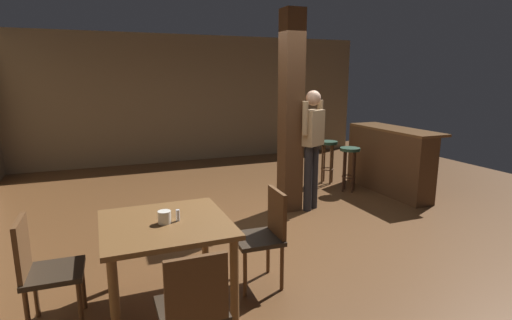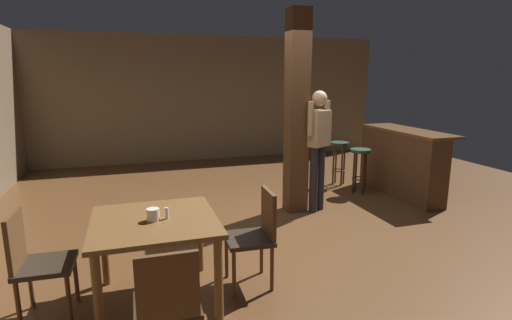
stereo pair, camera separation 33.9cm
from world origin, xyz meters
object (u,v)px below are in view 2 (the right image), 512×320
Objects in this scene: chair_east at (256,232)px; chair_west at (34,260)px; chair_south at (168,304)px; bar_stool_near at (360,161)px; standing_person at (318,142)px; salt_shaker at (167,213)px; napkin_cup at (153,215)px; dining_table at (155,232)px; bar_counter at (401,162)px; bar_stool_mid at (339,153)px.

chair_west is at bearing -179.84° from chair_east.
bar_stool_near is (3.41, 3.23, 0.05)m from chair_south.
salt_shaker is at bearing -142.13° from standing_person.
chair_east is 1.19× the size of bar_stool_near.
napkin_cup is (0.92, -0.06, 0.29)m from chair_west.
napkin_cup reaches higher than dining_table.
chair_east is 0.52× the size of standing_person.
chair_east reaches higher than napkin_cup.
napkin_cup is 0.06× the size of standing_person.
chair_east reaches higher than dining_table.
chair_east is at bearing -147.09° from bar_counter.
bar_stool_mid is (3.37, 2.93, -0.23)m from napkin_cup.
chair_east and chair_west have the same top height.
salt_shaker is 4.06m from bar_stool_near.
dining_table is 0.94m from chair_west.
standing_person is 1.73m from bar_counter.
chair_south is 1.15× the size of bar_stool_mid.
chair_east is 2.30m from standing_person.
bar_counter is (3.10, 2.01, 0.04)m from chair_east.
standing_person reaches higher than bar_stool_near.
napkin_cup is 4.47m from bar_stool_mid.
chair_east is 0.96m from napkin_cup.
chair_east is 0.86m from salt_shaker.
chair_west reaches higher than bar_stool_mid.
salt_shaker is 0.06× the size of standing_person.
bar_stool_mid is (-0.06, 0.59, 0.02)m from bar_stool_near.
napkin_cup is at bearing -152.76° from bar_counter.
chair_east is 1.00× the size of chair_south.
chair_west is 1.07m from salt_shaker.
bar_counter is at bearing 36.52° from chair_south.
chair_east is 0.51× the size of bar_counter.
bar_stool_mid is (4.29, 2.87, 0.06)m from chair_west.
bar_counter reaches higher than bar_stool_near.
standing_person is (2.36, 1.74, 0.37)m from dining_table.
napkin_cup is at bearing -145.72° from bar_stool_near.
napkin_cup is at bearing 91.26° from chair_south.
standing_person is at bearing 49.54° from chair_east.
chair_south is 8.39× the size of napkin_cup.
salt_shaker is at bearing -152.23° from bar_counter.
chair_south is (0.94, -0.95, 0.00)m from chair_west.
bar_stool_mid is at bearing 48.70° from chair_south.
standing_person reaches higher than chair_west.
napkin_cup is 0.06× the size of bar_counter.
dining_table is at bearing 70.50° from napkin_cup.
bar_stool_near is (3.32, 2.33, -0.24)m from salt_shaker.
bar_stool_near is 0.97× the size of bar_stool_mid.
chair_west is 0.51× the size of bar_counter.
chair_south reaches higher than bar_stool_mid.
chair_east is at bearing 46.76° from chair_south.
chair_south is 0.95m from salt_shaker.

